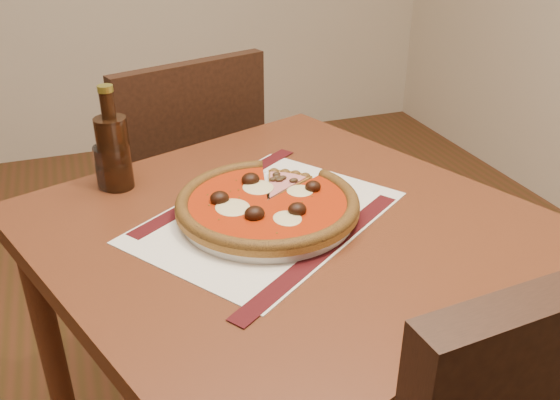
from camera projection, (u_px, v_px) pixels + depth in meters
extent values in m
cube|color=brown|center=(284.00, 229.00, 1.07)|extent=(1.03, 1.03, 0.04)
cylinder|color=brown|center=(525.00, 398.00, 1.21)|extent=(0.05, 0.05, 0.71)
cylinder|color=brown|center=(56.00, 368.00, 1.28)|extent=(0.05, 0.05, 0.71)
cylinder|color=brown|center=(297.00, 254.00, 1.68)|extent=(0.05, 0.05, 0.71)
cube|color=black|center=(168.00, 201.00, 1.80)|extent=(0.53, 0.53, 0.04)
cylinder|color=black|center=(195.00, 223.00, 2.13)|extent=(0.04, 0.04, 0.41)
cylinder|color=black|center=(98.00, 258.00, 1.93)|extent=(0.04, 0.04, 0.41)
cylinder|color=black|center=(253.00, 269.00, 1.87)|extent=(0.04, 0.04, 0.41)
cylinder|color=black|center=(148.00, 314.00, 1.68)|extent=(0.04, 0.04, 0.41)
cube|color=black|center=(195.00, 147.00, 1.55)|extent=(0.42, 0.17, 0.44)
cube|color=beige|center=(268.00, 217.00, 1.07)|extent=(0.56, 0.53, 0.00)
cylinder|color=white|center=(268.00, 212.00, 1.06)|extent=(0.31, 0.31, 0.02)
cylinder|color=#AB7829|center=(268.00, 204.00, 1.06)|extent=(0.33, 0.33, 0.01)
torus|color=brown|center=(268.00, 201.00, 1.05)|extent=(0.33, 0.33, 0.02)
cylinder|color=#951D07|center=(268.00, 201.00, 1.05)|extent=(0.28, 0.28, 0.00)
ellipsoid|color=beige|center=(259.00, 187.00, 1.09)|extent=(0.05, 0.05, 0.01)
ellipsoid|color=beige|center=(225.00, 207.00, 1.02)|extent=(0.05, 0.05, 0.01)
ellipsoid|color=beige|center=(281.00, 211.00, 1.01)|extent=(0.05, 0.05, 0.01)
ellipsoid|color=beige|center=(305.00, 188.00, 1.09)|extent=(0.05, 0.05, 0.01)
ellipsoid|color=black|center=(254.00, 178.00, 1.09)|extent=(0.03, 0.03, 0.02)
ellipsoid|color=black|center=(216.00, 193.00, 1.04)|extent=(0.03, 0.03, 0.02)
ellipsoid|color=black|center=(255.00, 207.00, 0.99)|extent=(0.03, 0.03, 0.02)
ellipsoid|color=black|center=(307.00, 208.00, 0.99)|extent=(0.03, 0.03, 0.02)
ellipsoid|color=black|center=(297.00, 185.00, 1.07)|extent=(0.03, 0.03, 0.02)
ellipsoid|color=#372614|center=(284.00, 185.00, 1.10)|extent=(0.02, 0.01, 0.01)
ellipsoid|color=#372614|center=(291.00, 176.00, 1.13)|extent=(0.02, 0.01, 0.01)
ellipsoid|color=#372614|center=(280.00, 184.00, 1.10)|extent=(0.02, 0.01, 0.01)
ellipsoid|color=#372614|center=(284.00, 175.00, 1.14)|extent=(0.02, 0.01, 0.01)
ellipsoid|color=#372614|center=(275.00, 184.00, 1.10)|extent=(0.02, 0.01, 0.01)
ellipsoid|color=#372614|center=(275.00, 174.00, 1.14)|extent=(0.02, 0.01, 0.01)
cylinder|color=white|center=(113.00, 166.00, 1.16)|extent=(0.08, 0.08, 0.08)
cylinder|color=#361B0D|center=(114.00, 154.00, 1.14)|extent=(0.06, 0.06, 0.14)
cylinder|color=#361B0D|center=(108.00, 107.00, 1.10)|extent=(0.03, 0.03, 0.06)
cylinder|color=olive|center=(105.00, 89.00, 1.08)|extent=(0.03, 0.03, 0.01)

